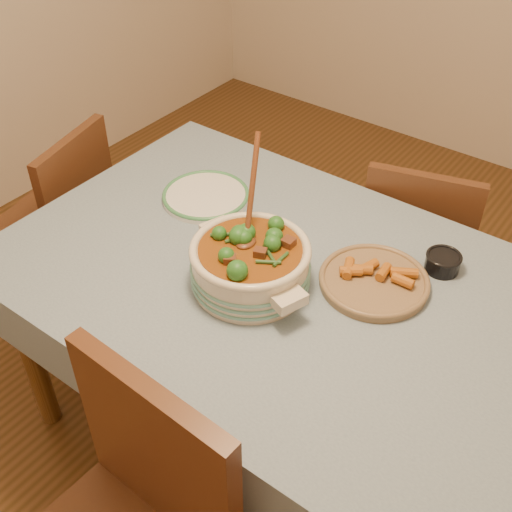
{
  "coord_description": "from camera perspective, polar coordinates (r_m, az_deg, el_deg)",
  "views": [
    {
      "loc": [
        0.73,
        -1.13,
        1.96
      ],
      "look_at": [
        -0.06,
        -0.08,
        0.87
      ],
      "focal_mm": 45.0,
      "sensor_mm": 36.0,
      "label": 1
    }
  ],
  "objects": [
    {
      "name": "condiment_bowl",
      "position": [
        1.89,
        16.29,
        -0.45
      ],
      "size": [
        0.11,
        0.11,
        0.05
      ],
      "rotation": [
        0.0,
        0.0,
        0.1
      ],
      "color": "black",
      "rests_on": "dining_table"
    },
    {
      "name": "stew_casserole",
      "position": [
        1.74,
        -0.51,
        -0.48
      ],
      "size": [
        0.42,
        0.41,
        0.39
      ],
      "rotation": [
        0.0,
        0.0,
        -0.34
      ],
      "color": "beige",
      "rests_on": "dining_table"
    },
    {
      "name": "fried_plate",
      "position": [
        1.8,
        10.46,
        -2.07
      ],
      "size": [
        0.36,
        0.36,
        0.05
      ],
      "rotation": [
        0.0,
        0.0,
        0.23
      ],
      "color": "#8F6F4F",
      "rests_on": "dining_table"
    },
    {
      "name": "dining_table",
      "position": [
        1.87,
        2.81,
        -4.27
      ],
      "size": [
        1.68,
        1.08,
        0.76
      ],
      "color": "brown",
      "rests_on": "floor"
    },
    {
      "name": "chair_far",
      "position": [
        2.45,
        14.03,
        1.07
      ],
      "size": [
        0.48,
        0.48,
        0.83
      ],
      "rotation": [
        0.0,
        0.0,
        3.42
      ],
      "color": "#533019",
      "rests_on": "floor"
    },
    {
      "name": "floor",
      "position": [
        2.38,
        2.29,
        -15.85
      ],
      "size": [
        4.5,
        4.5,
        0.0
      ],
      "primitive_type": "plane",
      "color": "#482F14",
      "rests_on": "ground"
    },
    {
      "name": "white_plate",
      "position": [
        2.11,
        -4.49,
        5.36
      ],
      "size": [
        0.32,
        0.32,
        0.03
      ],
      "rotation": [
        0.0,
        0.0,
        0.16
      ],
      "color": "white",
      "rests_on": "dining_table"
    },
    {
      "name": "chair_left",
      "position": [
        2.61,
        -16.76,
        3.3
      ],
      "size": [
        0.48,
        0.48,
        0.85
      ],
      "rotation": [
        0.0,
        0.0,
        -1.32
      ],
      "color": "#533019",
      "rests_on": "floor"
    }
  ]
}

